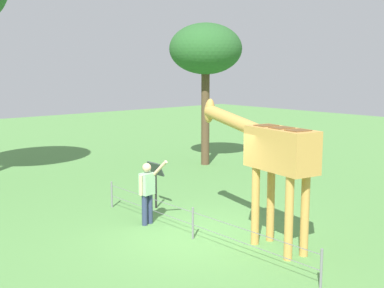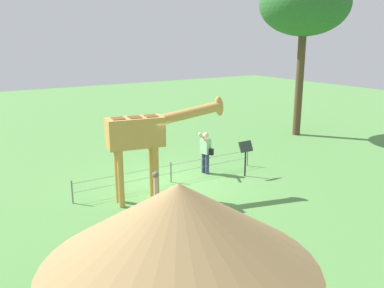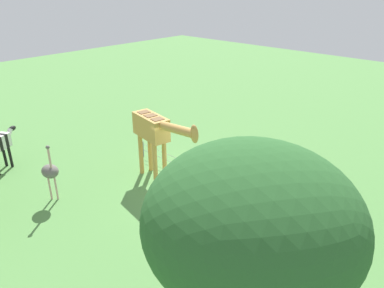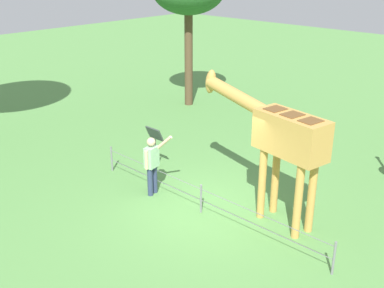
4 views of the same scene
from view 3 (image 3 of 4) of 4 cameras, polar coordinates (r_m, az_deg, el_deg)
name	(u,v)px [view 3 (image 3 of 4)]	position (r m, az deg, el deg)	size (l,w,h in m)	color
ground_plane	(196,184)	(14.75, 0.63, -6.30)	(60.00, 60.00, 0.00)	#568E47
giraffe	(156,132)	(14.23, -5.69, 1.93)	(3.85, 1.13, 3.17)	#C69347
visitor	(235,174)	(13.70, 6.63, -4.69)	(0.67, 0.57, 1.68)	navy
ostrich	(50,171)	(14.19, -21.18, -3.99)	(0.70, 0.56, 2.25)	#CC9E93
tree_east	(251,224)	(4.94, 9.20, -12.20)	(2.89, 2.89, 5.67)	brown
info_sign	(241,195)	(12.42, 7.65, -7.81)	(0.56, 0.21, 1.32)	black
wire_fence	(200,173)	(14.70, 1.28, -4.59)	(7.05, 0.05, 0.75)	slate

